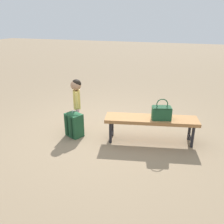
{
  "coord_description": "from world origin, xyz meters",
  "views": [
    {
      "loc": [
        -1.53,
        3.82,
        2.04
      ],
      "look_at": [
        -0.12,
        0.0,
        0.45
      ],
      "focal_mm": 37.9,
      "sensor_mm": 36.0,
      "label": 1
    }
  ],
  "objects": [
    {
      "name": "child_standing",
      "position": [
        0.61,
        -0.03,
        0.67
      ],
      "size": [
        0.2,
        0.24,
        1.0
      ],
      "color": "#E5B2C6",
      "rests_on": "ground"
    },
    {
      "name": "park_bench",
      "position": [
        -0.86,
        0.03,
        0.39
      ],
      "size": [
        1.65,
        0.76,
        0.45
      ],
      "color": "#9E6B3D",
      "rests_on": "ground"
    },
    {
      "name": "backpack_large",
      "position": [
        0.51,
        0.31,
        0.25
      ],
      "size": [
        0.36,
        0.33,
        0.51
      ],
      "color": "#1E4C2D",
      "rests_on": "ground"
    },
    {
      "name": "handbag",
      "position": [
        -1.03,
        0.03,
        0.58
      ],
      "size": [
        0.36,
        0.27,
        0.37
      ],
      "color": "#1E4C2D",
      "rests_on": "park_bench"
    },
    {
      "name": "ground_plane",
      "position": [
        0.0,
        0.0,
        0.0
      ],
      "size": [
        40.0,
        40.0,
        0.0
      ],
      "primitive_type": "plane",
      "color": "#7F6B51",
      "rests_on": "ground"
    }
  ]
}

